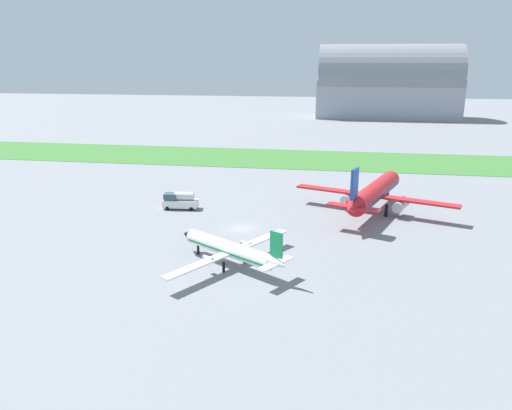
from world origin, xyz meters
name	(u,v)px	position (x,y,z in m)	size (l,w,h in m)	color
ground_plane	(241,229)	(0.00, 0.00, 0.00)	(600.00, 600.00, 0.00)	gray
grass_taxiway_strip	(282,158)	(0.00, 60.77, 0.04)	(360.00, 28.00, 0.08)	#3D7533
airplane_midfield_jet	(374,193)	(22.10, 12.57, 3.80)	(28.76, 28.53, 10.55)	red
airplane_foreground_turboprop	(231,249)	(1.60, -15.41, 2.49)	(17.47, 20.01, 6.81)	white
fuel_truck_near_gate	(180,201)	(-13.49, 9.27, 1.58)	(6.65, 3.02, 3.29)	white
hangar_distant	(388,83)	(37.39, 169.63, 16.00)	(65.55, 26.70, 33.73)	#9399A3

